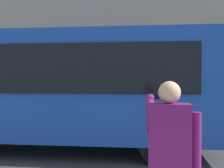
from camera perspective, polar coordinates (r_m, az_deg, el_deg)
ground_plane at (r=7.62m, az=7.41°, el=-13.16°), size 60.00×60.00×0.00m
red_bus at (r=7.61m, az=-13.83°, el=-0.38°), size 9.05×2.54×3.08m
pedestrian_photographer at (r=2.86m, az=11.74°, el=-13.76°), size 0.53×0.52×1.70m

